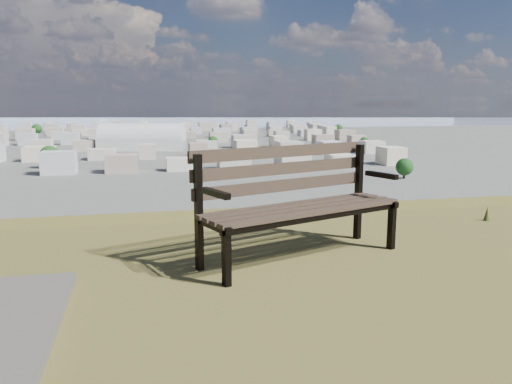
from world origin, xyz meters
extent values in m
cube|color=#403025|center=(-0.28, 2.02, 25.49)|extent=(1.91, 0.79, 0.04)
cube|color=#403025|center=(-0.33, 2.14, 25.49)|extent=(1.91, 0.79, 0.04)
cube|color=#403025|center=(-0.37, 2.27, 25.49)|extent=(1.91, 0.79, 0.04)
cube|color=#403025|center=(-0.42, 2.40, 25.49)|extent=(1.91, 0.79, 0.04)
cube|color=#403025|center=(-0.45, 2.48, 25.67)|extent=(1.89, 0.74, 0.11)
cube|color=#403025|center=(-0.46, 2.50, 25.83)|extent=(1.89, 0.74, 0.11)
cube|color=#403025|center=(-0.47, 2.53, 25.99)|extent=(1.89, 0.74, 0.11)
cube|color=black|center=(-1.17, 1.66, 25.25)|extent=(0.08, 0.08, 0.49)
cube|color=black|center=(-1.34, 2.11, 25.51)|extent=(0.08, 0.08, 1.02)
cube|color=black|center=(-1.25, 1.87, 25.46)|extent=(0.25, 0.54, 0.06)
cube|color=black|center=(-1.23, 1.82, 25.74)|extent=(0.19, 0.40, 0.05)
cube|color=black|center=(0.62, 2.33, 25.25)|extent=(0.08, 0.08, 0.49)
cube|color=black|center=(0.46, 2.78, 25.51)|extent=(0.08, 0.08, 1.02)
cube|color=black|center=(0.55, 2.54, 25.46)|extent=(0.25, 0.54, 0.06)
cube|color=black|center=(0.57, 2.49, 25.74)|extent=(0.19, 0.40, 0.05)
cube|color=black|center=(-0.28, 2.01, 25.44)|extent=(1.89, 0.74, 0.04)
cube|color=black|center=(-0.43, 2.41, 25.44)|extent=(1.89, 0.74, 0.04)
cone|color=olive|center=(2.40, 3.20, 25.09)|extent=(0.08, 0.08, 0.18)
cube|color=silver|center=(-1.80, 298.19, 2.70)|extent=(51.82, 30.58, 5.39)
cylinder|color=silver|center=(-1.80, 298.19, 5.39)|extent=(51.82, 30.58, 20.49)
cube|color=#BFB1A4|center=(-36.00, 200.00, 3.50)|extent=(11.00, 11.00, 7.00)
cube|color=#B5A690|center=(-12.00, 200.00, 3.50)|extent=(11.00, 11.00, 7.00)
cube|color=#B9B9BE|center=(12.00, 200.00, 3.50)|extent=(11.00, 11.00, 7.00)
cube|color=beige|center=(36.00, 200.00, 3.50)|extent=(11.00, 11.00, 7.00)
cube|color=tan|center=(60.00, 200.00, 3.50)|extent=(11.00, 11.00, 7.00)
cube|color=beige|center=(84.00, 200.00, 3.50)|extent=(11.00, 11.00, 7.00)
cube|color=#B7AFA6|center=(108.00, 200.00, 3.50)|extent=(11.00, 11.00, 7.00)
cube|color=#B9B9BE|center=(-48.00, 250.00, 3.50)|extent=(11.00, 11.00, 7.00)
cube|color=beige|center=(-24.00, 250.00, 3.50)|extent=(11.00, 11.00, 7.00)
cube|color=tan|center=(0.00, 250.00, 3.50)|extent=(11.00, 11.00, 7.00)
cube|color=beige|center=(24.00, 250.00, 3.50)|extent=(11.00, 11.00, 7.00)
cube|color=#B7AFA6|center=(48.00, 250.00, 3.50)|extent=(11.00, 11.00, 7.00)
cube|color=beige|center=(72.00, 250.00, 3.50)|extent=(11.00, 11.00, 7.00)
cube|color=#BFB1A4|center=(96.00, 250.00, 3.50)|extent=(11.00, 11.00, 7.00)
cube|color=#B5A690|center=(120.00, 250.00, 3.50)|extent=(11.00, 11.00, 7.00)
cube|color=beige|center=(-60.00, 300.00, 3.50)|extent=(11.00, 11.00, 7.00)
cube|color=#B7AFA6|center=(-36.00, 300.00, 3.50)|extent=(11.00, 11.00, 7.00)
cube|color=beige|center=(-12.00, 300.00, 3.50)|extent=(11.00, 11.00, 7.00)
cube|color=#BFB1A4|center=(12.00, 300.00, 3.50)|extent=(11.00, 11.00, 7.00)
cube|color=#B5A690|center=(36.00, 300.00, 3.50)|extent=(11.00, 11.00, 7.00)
cube|color=#B9B9BE|center=(60.00, 300.00, 3.50)|extent=(11.00, 11.00, 7.00)
cube|color=beige|center=(84.00, 300.00, 3.50)|extent=(11.00, 11.00, 7.00)
cube|color=tan|center=(108.00, 300.00, 3.50)|extent=(11.00, 11.00, 7.00)
cube|color=beige|center=(132.00, 300.00, 3.50)|extent=(11.00, 11.00, 7.00)
cube|color=#B5A690|center=(-72.00, 350.00, 3.50)|extent=(11.00, 11.00, 7.00)
cube|color=#B9B9BE|center=(-48.00, 350.00, 3.50)|extent=(11.00, 11.00, 7.00)
cube|color=beige|center=(-24.00, 350.00, 3.50)|extent=(11.00, 11.00, 7.00)
cube|color=tan|center=(0.00, 350.00, 3.50)|extent=(11.00, 11.00, 7.00)
cube|color=beige|center=(24.00, 350.00, 3.50)|extent=(11.00, 11.00, 7.00)
cube|color=#B7AFA6|center=(48.00, 350.00, 3.50)|extent=(11.00, 11.00, 7.00)
cube|color=beige|center=(72.00, 350.00, 3.50)|extent=(11.00, 11.00, 7.00)
cube|color=#BFB1A4|center=(96.00, 350.00, 3.50)|extent=(11.00, 11.00, 7.00)
cube|color=#B5A690|center=(120.00, 350.00, 3.50)|extent=(11.00, 11.00, 7.00)
cube|color=#B9B9BE|center=(144.00, 350.00, 3.50)|extent=(11.00, 11.00, 7.00)
cube|color=#B7AFA6|center=(-84.00, 400.00, 3.50)|extent=(11.00, 11.00, 7.00)
cube|color=beige|center=(-60.00, 400.00, 3.50)|extent=(11.00, 11.00, 7.00)
cube|color=#BFB1A4|center=(-36.00, 400.00, 3.50)|extent=(11.00, 11.00, 7.00)
cube|color=#B5A690|center=(-12.00, 400.00, 3.50)|extent=(11.00, 11.00, 7.00)
cube|color=#B9B9BE|center=(12.00, 400.00, 3.50)|extent=(11.00, 11.00, 7.00)
cube|color=beige|center=(36.00, 400.00, 3.50)|extent=(11.00, 11.00, 7.00)
cube|color=tan|center=(60.00, 400.00, 3.50)|extent=(11.00, 11.00, 7.00)
cube|color=beige|center=(84.00, 400.00, 3.50)|extent=(11.00, 11.00, 7.00)
cube|color=#B7AFA6|center=(108.00, 400.00, 3.50)|extent=(11.00, 11.00, 7.00)
cube|color=beige|center=(132.00, 400.00, 3.50)|extent=(11.00, 11.00, 7.00)
cube|color=#BFB1A4|center=(156.00, 400.00, 3.50)|extent=(11.00, 11.00, 7.00)
cube|color=tan|center=(-96.00, 450.00, 3.50)|extent=(11.00, 11.00, 7.00)
cube|color=beige|center=(-72.00, 450.00, 3.50)|extent=(11.00, 11.00, 7.00)
cube|color=#B7AFA6|center=(-48.00, 450.00, 3.50)|extent=(11.00, 11.00, 7.00)
cube|color=beige|center=(-24.00, 450.00, 3.50)|extent=(11.00, 11.00, 7.00)
cube|color=#BFB1A4|center=(0.00, 450.00, 3.50)|extent=(11.00, 11.00, 7.00)
cube|color=#B5A690|center=(24.00, 450.00, 3.50)|extent=(11.00, 11.00, 7.00)
cube|color=#B9B9BE|center=(48.00, 450.00, 3.50)|extent=(11.00, 11.00, 7.00)
cube|color=beige|center=(72.00, 450.00, 3.50)|extent=(11.00, 11.00, 7.00)
cube|color=tan|center=(96.00, 450.00, 3.50)|extent=(11.00, 11.00, 7.00)
cube|color=beige|center=(120.00, 450.00, 3.50)|extent=(11.00, 11.00, 7.00)
cube|color=#B7AFA6|center=(144.00, 450.00, 3.50)|extent=(11.00, 11.00, 7.00)
cube|color=beige|center=(168.00, 450.00, 3.50)|extent=(11.00, 11.00, 7.00)
cube|color=beige|center=(-108.00, 500.00, 3.50)|extent=(11.00, 11.00, 7.00)
cube|color=tan|center=(-84.00, 500.00, 3.50)|extent=(11.00, 11.00, 7.00)
cube|color=beige|center=(-60.00, 500.00, 3.50)|extent=(11.00, 11.00, 7.00)
cube|color=#B7AFA6|center=(-36.00, 500.00, 3.50)|extent=(11.00, 11.00, 7.00)
cube|color=beige|center=(-12.00, 500.00, 3.50)|extent=(11.00, 11.00, 7.00)
cube|color=#BFB1A4|center=(12.00, 500.00, 3.50)|extent=(11.00, 11.00, 7.00)
cube|color=#B5A690|center=(36.00, 500.00, 3.50)|extent=(11.00, 11.00, 7.00)
cube|color=#B9B9BE|center=(60.00, 500.00, 3.50)|extent=(11.00, 11.00, 7.00)
cube|color=beige|center=(84.00, 500.00, 3.50)|extent=(11.00, 11.00, 7.00)
cube|color=tan|center=(108.00, 500.00, 3.50)|extent=(11.00, 11.00, 7.00)
cube|color=beige|center=(132.00, 500.00, 3.50)|extent=(11.00, 11.00, 7.00)
cube|color=#B7AFA6|center=(156.00, 500.00, 3.50)|extent=(11.00, 11.00, 7.00)
cube|color=beige|center=(180.00, 500.00, 3.50)|extent=(11.00, 11.00, 7.00)
cube|color=beige|center=(-120.00, 550.00, 3.50)|extent=(11.00, 11.00, 7.00)
cube|color=tan|center=(-96.00, 550.00, 3.50)|extent=(11.00, 11.00, 7.00)
cube|color=beige|center=(-72.00, 550.00, 3.50)|extent=(11.00, 11.00, 7.00)
cube|color=#B7AFA6|center=(-48.00, 550.00, 3.50)|extent=(11.00, 11.00, 7.00)
cube|color=beige|center=(-24.00, 550.00, 3.50)|extent=(11.00, 11.00, 7.00)
cube|color=#BFB1A4|center=(0.00, 550.00, 3.50)|extent=(11.00, 11.00, 7.00)
cube|color=#B5A690|center=(24.00, 550.00, 3.50)|extent=(11.00, 11.00, 7.00)
cube|color=#B9B9BE|center=(48.00, 550.00, 3.50)|extent=(11.00, 11.00, 7.00)
cube|color=beige|center=(72.00, 550.00, 3.50)|extent=(11.00, 11.00, 7.00)
cube|color=tan|center=(96.00, 550.00, 3.50)|extent=(11.00, 11.00, 7.00)
cube|color=beige|center=(120.00, 550.00, 3.50)|extent=(11.00, 11.00, 7.00)
cube|color=#B7AFA6|center=(144.00, 550.00, 3.50)|extent=(11.00, 11.00, 7.00)
cube|color=beige|center=(168.00, 550.00, 3.50)|extent=(11.00, 11.00, 7.00)
cube|color=#BFB1A4|center=(192.00, 550.00, 3.50)|extent=(11.00, 11.00, 7.00)
cylinder|color=#35211A|center=(90.00, 160.00, 1.05)|extent=(0.80, 0.80, 2.10)
sphere|color=#173612|center=(90.00, 160.00, 4.20)|extent=(6.30, 6.30, 6.30)
cylinder|color=#35211A|center=(-40.00, 220.00, 1.35)|extent=(0.80, 0.80, 2.70)
sphere|color=#173612|center=(-40.00, 220.00, 5.40)|extent=(8.10, 8.10, 8.10)
cylinder|color=#35211A|center=(130.00, 280.00, 0.97)|extent=(0.80, 0.80, 1.95)
sphere|color=#173612|center=(130.00, 280.00, 3.90)|extent=(5.85, 5.85, 5.85)
cylinder|color=#35211A|center=(60.00, 400.00, 1.12)|extent=(0.80, 0.80, 2.25)
sphere|color=#173612|center=(60.00, 400.00, 4.50)|extent=(6.75, 6.75, 6.75)
cylinder|color=#35211A|center=(-90.00, 460.00, 1.43)|extent=(0.80, 0.80, 2.85)
sphere|color=#173612|center=(-90.00, 460.00, 5.70)|extent=(8.55, 8.55, 8.55)
cylinder|color=#35211A|center=(40.00, 300.00, 1.05)|extent=(0.80, 0.80, 2.10)
sphere|color=#173612|center=(40.00, 300.00, 4.20)|extent=(6.30, 6.30, 6.30)
cylinder|color=#35211A|center=(170.00, 420.00, 1.27)|extent=(0.80, 0.80, 2.55)
sphere|color=#173612|center=(170.00, 420.00, 5.10)|extent=(7.65, 7.65, 7.65)
cube|color=#9BA8C6|center=(0.00, 900.00, 0.00)|extent=(2400.00, 700.00, 0.12)
cube|color=#99AABE|center=(150.00, 1390.00, 22.50)|extent=(700.00, 220.00, 45.00)
cube|color=#99AABE|center=(650.00, 1430.00, 30.00)|extent=(500.00, 220.00, 60.00)
camera|label=1|loc=(-1.79, -2.12, 26.44)|focal=35.00mm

